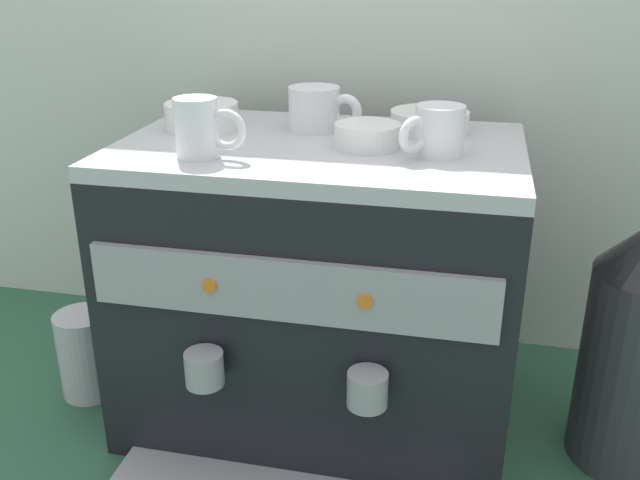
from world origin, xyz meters
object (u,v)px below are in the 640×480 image
(ceramic_cup_2, at_px, (437,131))
(ceramic_bowl_1, at_px, (368,136))
(espresso_machine, at_px, (319,287))
(ceramic_cup_1, at_px, (200,128))
(ceramic_bowl_0, at_px, (202,116))
(milk_pitcher, at_px, (87,354))
(ceramic_cup_0, at_px, (317,109))
(ceramic_bowl_2, at_px, (429,122))

(ceramic_cup_2, relative_size, ceramic_bowl_1, 0.95)
(ceramic_bowl_1, bearing_deg, espresso_machine, 174.15)
(ceramic_cup_1, relative_size, ceramic_bowl_1, 1.06)
(ceramic_bowl_0, height_order, milk_pitcher, ceramic_bowl_0)
(ceramic_cup_2, distance_m, milk_pitcher, 0.74)
(espresso_machine, height_order, ceramic_cup_0, ceramic_cup_0)
(ceramic_cup_2, distance_m, ceramic_bowl_2, 0.15)
(ceramic_cup_0, distance_m, ceramic_cup_2, 0.23)
(milk_pitcher, bearing_deg, ceramic_bowl_0, 23.50)
(ceramic_cup_0, height_order, ceramic_bowl_1, ceramic_cup_0)
(ceramic_cup_0, xyz_separation_m, ceramic_cup_2, (0.20, -0.11, 0.00))
(ceramic_cup_2, xyz_separation_m, ceramic_bowl_1, (-0.10, 0.02, -0.02))
(ceramic_cup_1, height_order, ceramic_bowl_0, ceramic_cup_1)
(ceramic_cup_1, bearing_deg, ceramic_cup_0, 57.43)
(espresso_machine, distance_m, ceramic_cup_0, 0.29)
(ceramic_bowl_1, bearing_deg, ceramic_cup_0, 136.89)
(ceramic_bowl_1, bearing_deg, ceramic_cup_1, -155.15)
(espresso_machine, relative_size, ceramic_cup_0, 5.03)
(ceramic_cup_0, distance_m, ceramic_cup_1, 0.23)
(ceramic_cup_1, xyz_separation_m, ceramic_cup_2, (0.33, 0.08, -0.01))
(ceramic_bowl_0, bearing_deg, ceramic_cup_2, -11.75)
(ceramic_cup_1, bearing_deg, milk_pitcher, 166.17)
(ceramic_bowl_0, xyz_separation_m, ceramic_bowl_2, (0.37, 0.06, -0.00))
(ceramic_cup_1, bearing_deg, espresso_machine, 36.88)
(espresso_machine, height_order, ceramic_bowl_1, ceramic_bowl_1)
(espresso_machine, height_order, ceramic_bowl_2, ceramic_bowl_2)
(ceramic_cup_1, bearing_deg, ceramic_bowl_2, 36.18)
(ceramic_bowl_0, bearing_deg, milk_pitcher, -156.50)
(ceramic_bowl_1, relative_size, ceramic_bowl_2, 0.78)
(ceramic_bowl_1, bearing_deg, ceramic_bowl_0, 168.51)
(ceramic_cup_0, xyz_separation_m, ceramic_bowl_2, (0.18, 0.03, -0.02))
(ceramic_bowl_2, xyz_separation_m, milk_pitcher, (-0.58, -0.16, -0.42))
(espresso_machine, xyz_separation_m, milk_pitcher, (-0.42, -0.04, -0.16))
(ceramic_cup_2, xyz_separation_m, ceramic_bowl_2, (-0.02, 0.14, -0.02))
(ceramic_bowl_1, distance_m, milk_pitcher, 0.65)
(ceramic_cup_0, bearing_deg, ceramic_cup_2, -29.69)
(ceramic_cup_1, distance_m, ceramic_bowl_2, 0.38)
(ceramic_cup_2, relative_size, milk_pitcher, 0.59)
(espresso_machine, relative_size, ceramic_bowl_1, 6.25)
(ceramic_bowl_0, bearing_deg, ceramic_bowl_1, -11.49)
(ceramic_cup_1, relative_size, ceramic_cup_2, 1.12)
(espresso_machine, bearing_deg, ceramic_bowl_1, -5.85)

